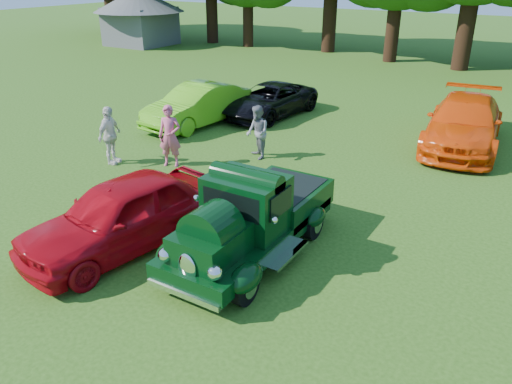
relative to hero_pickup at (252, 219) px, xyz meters
The scene contains 10 objects.
ground 1.00m from the hero_pickup, 113.55° to the right, with size 120.00×120.00×0.00m, color #264A11.
hero_pickup is the anchor object (origin of this frame).
red_convertible 2.64m from the hero_pickup, 153.81° to the right, with size 1.73×4.31×1.47m, color #A50710.
back_car_lime 9.13m from the hero_pickup, 134.48° to the left, with size 1.54×4.40×1.45m, color #4FA716.
back_car_black 10.11m from the hero_pickup, 118.34° to the left, with size 2.02×4.38×1.22m, color black.
back_car_orange 9.33m from the hero_pickup, 76.04° to the left, with size 2.16×5.31×1.54m, color #E44308.
spectator_pink 5.39m from the hero_pickup, 147.82° to the left, with size 0.65×0.43×1.78m, color #C65174.
spectator_grey 5.46m from the hero_pickup, 120.39° to the left, with size 0.78×0.60×1.60m, color slate.
spectator_white 6.50m from the hero_pickup, 161.20° to the left, with size 1.00×0.41×1.70m, color silver.
gazebo 30.24m from the hero_pickup, 137.50° to the left, with size 6.40×6.40×3.90m.
Camera 1 is at (4.90, -6.80, 5.32)m, focal length 35.00 mm.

